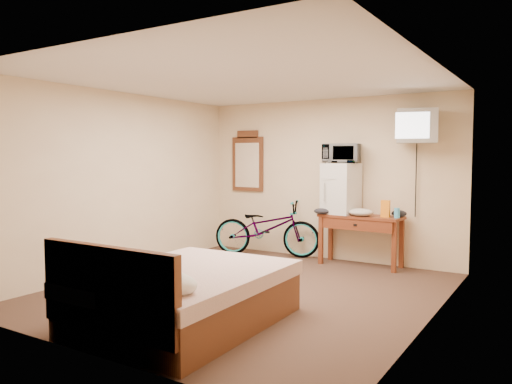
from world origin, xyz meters
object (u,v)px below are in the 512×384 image
mini_fridge (341,189)px  bicycle (267,228)px  crt_television (417,126)px  wall_mirror (248,162)px  blue_cup (397,213)px  desk (360,225)px  bed (181,295)px  microwave (341,153)px

mini_fridge → bicycle: 1.41m
crt_television → wall_mirror: bearing=175.0°
blue_cup → crt_television: (0.23, 0.03, 1.20)m
desk → wall_mirror: (-2.12, 0.27, 0.90)m
wall_mirror → desk: bearing=-7.2°
blue_cup → bed: size_ratio=0.07×
microwave → wall_mirror: bearing=160.7°
wall_mirror → bicycle: wall_mirror is taller
bed → mini_fridge: bearing=86.7°
mini_fridge → bed: 3.54m
desk → bed: bed is taller
desk → mini_fridge: size_ratio=1.61×
desk → bicycle: 1.56m
bicycle → bed: bicycle is taller
microwave → blue_cup: 1.21m
microwave → wall_mirror: wall_mirror is taller
mini_fridge → crt_television: size_ratio=1.15×
crt_television → bed: crt_television is taller
desk → mini_fridge: bearing=170.6°
wall_mirror → blue_cup: bearing=-6.1°
microwave → crt_television: bearing=-14.4°
microwave → desk: bearing=-21.9°
crt_television → wall_mirror: crt_television is taller
mini_fridge → bicycle: size_ratio=0.44×
blue_cup → crt_television: bearing=8.5°
mini_fridge → crt_television: 1.42m
crt_television → bicycle: 2.81m
bed → wall_mirror: bearing=113.7°
crt_television → bed: bearing=-110.9°
mini_fridge → wall_mirror: size_ratio=0.73×
bed → microwave: bearing=86.7°
microwave → wall_mirror: 1.82m
desk → crt_television: bearing=1.2°
crt_television → wall_mirror: 2.96m
blue_cup → mini_fridge: bearing=175.3°
blue_cup → wall_mirror: size_ratio=0.14×
wall_mirror → mini_fridge: bearing=-6.8°
crt_television → bicycle: size_ratio=0.38×
microwave → bed: 3.70m
microwave → wall_mirror: size_ratio=0.51×
mini_fridge → desk: bearing=-9.4°
desk → mini_fridge: (-0.32, 0.05, 0.51)m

